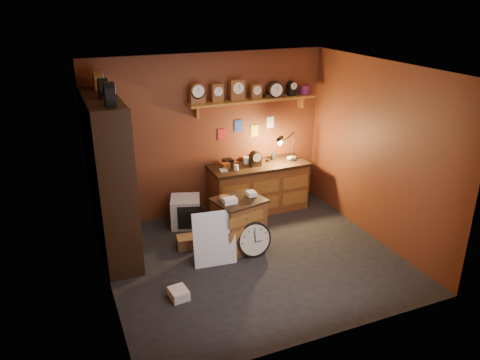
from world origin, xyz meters
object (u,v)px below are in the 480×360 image
workbench (259,185)px  big_round_clock (254,240)px  shelving_unit (108,172)px  low_cabinet (239,222)px

workbench → big_round_clock: (-0.71, -1.37, -0.22)m
shelving_unit → workbench: size_ratio=1.51×
workbench → low_cabinet: workbench is taller
workbench → big_round_clock: bearing=-117.3°
shelving_unit → low_cabinet: size_ratio=2.94×
low_cabinet → workbench: bearing=39.8°
workbench → low_cabinet: size_ratio=1.95×
big_round_clock → workbench: bearing=62.7°
shelving_unit → low_cabinet: bearing=-18.6°
shelving_unit → low_cabinet: shelving_unit is taller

